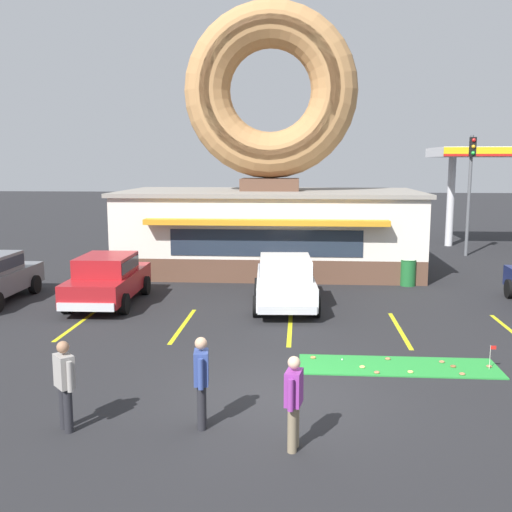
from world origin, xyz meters
TOP-DOWN VIEW (x-y plane):
  - ground_plane at (0.00, 0.00)m, footprint 160.00×160.00m
  - donut_shop_building at (-0.94, 13.94)m, footprint 12.30×6.75m
  - putting_mat at (2.56, 1.96)m, footprint 4.42×1.32m
  - mini_donut_near_left at (2.76, 1.53)m, footprint 0.13×0.13m
  - mini_donut_near_right at (1.75, 1.77)m, footprint 0.13×0.13m
  - mini_donut_mid_left at (3.84, 1.48)m, footprint 0.13×0.13m
  - mini_donut_mid_centre at (3.77, 1.95)m, footprint 0.13×0.13m
  - mini_donut_mid_right at (4.57, 2.01)m, footprint 0.13×0.13m
  - mini_donut_far_left at (2.02, 1.44)m, footprint 0.13×0.13m
  - mini_donut_far_centre at (0.67, 2.34)m, footprint 0.13×0.13m
  - mini_donut_far_right at (3.59, 2.25)m, footprint 0.13×0.13m
  - mini_donut_extra at (2.39, 2.38)m, footprint 0.13×0.13m
  - golf_ball at (1.33, 2.23)m, footprint 0.04×0.04m
  - putting_flag_pin at (4.56, 1.86)m, footprint 0.13×0.01m
  - car_red at (-5.83, 7.40)m, footprint 2.05×4.59m
  - car_white at (-0.12, 7.46)m, footprint 2.17×4.65m
  - pedestrian_blue_sweater_man at (0.27, -2.10)m, footprint 0.31×0.59m
  - pedestrian_hooded_kid at (-1.32, -1.41)m, footprint 0.28×0.59m
  - pedestrian_leather_jacket_man at (-3.61, -1.70)m, footprint 0.44×0.46m
  - trash_bin at (4.34, 11.04)m, footprint 0.57×0.57m
  - traffic_light_pole at (8.43, 18.42)m, footprint 0.28×0.47m
  - parking_stripe_far_left at (-5.91, 5.00)m, footprint 0.12×3.60m
  - parking_stripe_left at (-2.91, 5.00)m, footprint 0.12×3.60m
  - parking_stripe_mid_left at (0.09, 5.00)m, footprint 0.12×3.60m
  - parking_stripe_centre at (3.09, 5.00)m, footprint 0.12×3.60m
  - parking_stripe_mid_right at (6.09, 5.00)m, footprint 0.12×3.60m

SIDE VIEW (x-z plane):
  - ground_plane at x=0.00m, z-range 0.00..0.00m
  - parking_stripe_far_left at x=-5.91m, z-range 0.00..0.01m
  - parking_stripe_left at x=-2.91m, z-range 0.00..0.01m
  - parking_stripe_mid_left at x=0.09m, z-range 0.00..0.01m
  - parking_stripe_centre at x=3.09m, z-range 0.00..0.01m
  - parking_stripe_mid_right at x=6.09m, z-range 0.00..0.01m
  - putting_mat at x=2.56m, z-range 0.00..0.03m
  - mini_donut_near_left at x=2.76m, z-range 0.03..0.07m
  - mini_donut_near_right at x=1.75m, z-range 0.03..0.07m
  - mini_donut_mid_left at x=3.84m, z-range 0.03..0.07m
  - mini_donut_mid_centre at x=3.77m, z-range 0.03..0.07m
  - mini_donut_mid_right at x=4.57m, z-range 0.03..0.07m
  - mini_donut_far_left at x=2.02m, z-range 0.03..0.07m
  - mini_donut_far_centre at x=0.67m, z-range 0.03..0.07m
  - mini_donut_far_right at x=3.59m, z-range 0.03..0.07m
  - mini_donut_extra at x=2.39m, z-range 0.03..0.07m
  - golf_ball at x=1.33m, z-range 0.03..0.07m
  - putting_flag_pin at x=4.56m, z-range 0.16..0.71m
  - trash_bin at x=4.34m, z-range 0.01..0.99m
  - pedestrian_blue_sweater_man at x=0.27m, z-range 0.07..1.62m
  - pedestrian_leather_jacket_man at x=-3.61m, z-range 0.08..1.66m
  - car_red at x=-5.83m, z-range 0.07..1.67m
  - car_white at x=-0.12m, z-range 0.07..1.67m
  - pedestrian_hooded_kid at x=-1.32m, z-range 0.08..1.69m
  - traffic_light_pole at x=8.43m, z-range 0.81..6.61m
  - donut_shop_building at x=-0.94m, z-range -1.74..9.22m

